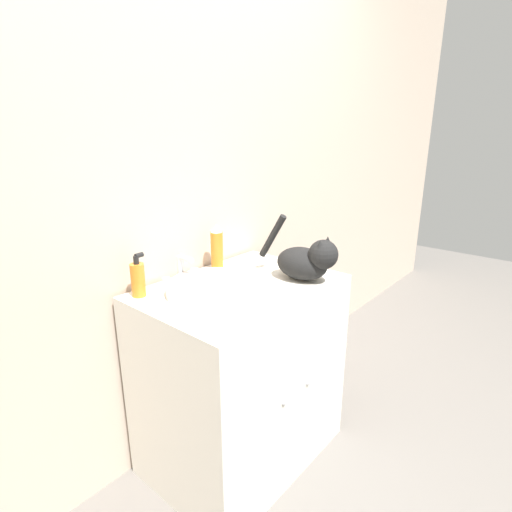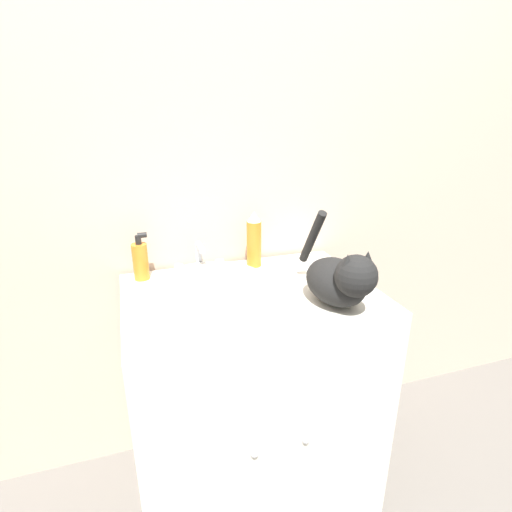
{
  "view_description": "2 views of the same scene",
  "coord_description": "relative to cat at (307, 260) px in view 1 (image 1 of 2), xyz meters",
  "views": [
    {
      "loc": [
        -1.09,
        -0.73,
        1.39
      ],
      "look_at": [
        0.06,
        0.25,
        0.92
      ],
      "focal_mm": 28.0,
      "sensor_mm": 36.0,
      "label": 1
    },
    {
      "loc": [
        -0.34,
        -0.82,
        1.36
      ],
      "look_at": [
        0.01,
        0.26,
        0.94
      ],
      "focal_mm": 28.0,
      "sensor_mm": 36.0,
      "label": 2
    }
  ],
  "objects": [
    {
      "name": "cat",
      "position": [
        0.0,
        0.0,
        0.0
      ],
      "size": [
        0.17,
        0.37,
        0.26
      ],
      "rotation": [
        0.0,
        0.0,
        -1.5
      ],
      "color": "black",
      "rests_on": "vanity_cabinet"
    },
    {
      "name": "vanity_cabinet",
      "position": [
        -0.22,
        0.16,
        -0.49
      ],
      "size": [
        0.79,
        0.57,
        0.81
      ],
      "color": "silver",
      "rests_on": "ground_plane"
    },
    {
      "name": "sink_basin",
      "position": [
        -0.34,
        0.19,
        -0.06
      ],
      "size": [
        0.35,
        0.35,
        0.04
      ],
      "color": "silver",
      "rests_on": "vanity_cabinet"
    },
    {
      "name": "faucet",
      "position": [
        -0.34,
        0.37,
        -0.04
      ],
      "size": [
        0.18,
        0.09,
        0.12
      ],
      "color": "silver",
      "rests_on": "vanity_cabinet"
    },
    {
      "name": "spray_bottle",
      "position": [
        -0.14,
        0.38,
        0.02
      ],
      "size": [
        0.05,
        0.05,
        0.21
      ],
      "color": "orange",
      "rests_on": "vanity_cabinet"
    },
    {
      "name": "wall_back",
      "position": [
        -0.22,
        0.49,
        0.36
      ],
      "size": [
        6.0,
        0.05,
        2.5
      ],
      "color": "#C6B29E",
      "rests_on": "ground_plane"
    },
    {
      "name": "soap_bottle",
      "position": [
        -0.54,
        0.38,
        -0.02
      ],
      "size": [
        0.05,
        0.05,
        0.16
      ],
      "color": "orange",
      "rests_on": "vanity_cabinet"
    },
    {
      "name": "ground_plane",
      "position": [
        -0.22,
        -0.12,
        -0.89
      ],
      "size": [
        8.0,
        8.0,
        0.0
      ],
      "primitive_type": "plane",
      "color": "slate"
    }
  ]
}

